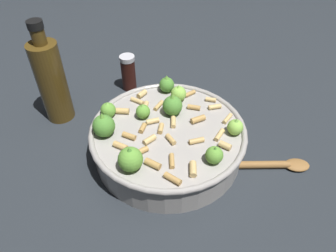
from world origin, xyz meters
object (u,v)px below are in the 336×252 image
(pepper_shaker, at_px, (128,73))
(olive_oil_bottle, at_px, (52,81))
(cooking_pan, at_px, (167,138))
(wooden_spoon, at_px, (260,165))

(pepper_shaker, relative_size, olive_oil_bottle, 0.40)
(cooking_pan, xyz_separation_m, olive_oil_bottle, (0.17, 0.24, 0.06))
(wooden_spoon, bearing_deg, pepper_shaker, 37.01)
(olive_oil_bottle, bearing_deg, wooden_spoon, -119.36)
(cooking_pan, height_order, wooden_spoon, cooking_pan)
(cooking_pan, distance_m, olive_oil_bottle, 0.30)
(pepper_shaker, distance_m, olive_oil_bottle, 0.21)
(cooking_pan, distance_m, wooden_spoon, 0.20)
(pepper_shaker, relative_size, wooden_spoon, 0.42)
(cooking_pan, relative_size, olive_oil_bottle, 1.32)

